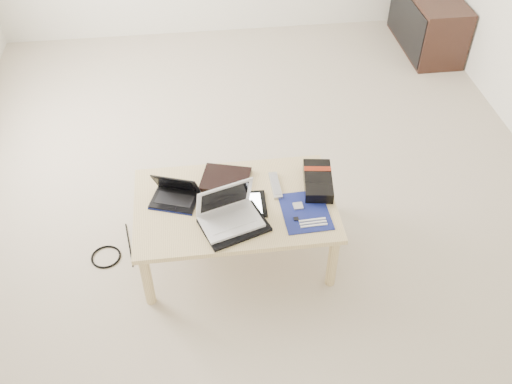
{
  "coord_description": "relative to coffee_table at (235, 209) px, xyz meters",
  "views": [
    {
      "loc": [
        -0.32,
        -3.02,
        2.57
      ],
      "look_at": [
        -0.04,
        -0.78,
        0.47
      ],
      "focal_mm": 40.0,
      "sensor_mm": 36.0,
      "label": 1
    }
  ],
  "objects": [
    {
      "name": "coffee_table",
      "position": [
        0.0,
        0.0,
        0.0
      ],
      "size": [
        1.1,
        0.7,
        0.4
      ],
      "color": "#D8C082",
      "rests_on": "ground"
    },
    {
      "name": "media_cabinet",
      "position": [
        1.93,
        2.23,
        -0.1
      ],
      "size": [
        0.41,
        0.9,
        0.5
      ],
      "color": "#3B2118",
      "rests_on": "ground"
    },
    {
      "name": "cable_coil",
      "position": [
        -0.12,
        -0.08,
        0.06
      ],
      "size": [
        0.12,
        0.12,
        0.01
      ],
      "primitive_type": "torus",
      "rotation": [
        0.0,
        0.0,
        -0.12
      ],
      "color": "black",
      "rests_on": "coffee_table"
    },
    {
      "name": "netbook",
      "position": [
        -0.32,
        0.07,
        0.08
      ],
      "size": [
        0.3,
        0.25,
        0.16
      ],
      "color": "black",
      "rests_on": "coffee_table"
    },
    {
      "name": "white_laptop",
      "position": [
        -0.04,
        -0.14,
        0.11
      ],
      "size": [
        0.36,
        0.3,
        0.22
      ],
      "color": "silver",
      "rests_on": "neoprene_sleeve"
    },
    {
      "name": "floor_cable_coil",
      "position": [
        -0.77,
        0.05,
        -0.35
      ],
      "size": [
        0.22,
        0.22,
        0.01
      ],
      "primitive_type": "torus",
      "rotation": [
        0.0,
        0.0,
        -0.28
      ],
      "color": "black",
      "rests_on": "ground"
    },
    {
      "name": "ground",
      "position": [
        0.16,
        0.78,
        -0.35
      ],
      "size": [
        4.0,
        4.0,
        0.0
      ],
      "primitive_type": "plane",
      "color": "#C3B29E",
      "rests_on": "ground"
    },
    {
      "name": "motherboard",
      "position": [
        0.37,
        -0.12,
        0.05
      ],
      "size": [
        0.26,
        0.32,
        0.01
      ],
      "color": "#0C154C",
      "rests_on": "coffee_table"
    },
    {
      "name": "gpu_box",
      "position": [
        0.48,
        0.09,
        0.08
      ],
      "size": [
        0.2,
        0.33,
        0.07
      ],
      "color": "black",
      "rests_on": "coffee_table"
    },
    {
      "name": "neoprene_sleeve",
      "position": [
        -0.02,
        -0.18,
        0.06
      ],
      "size": [
        0.39,
        0.34,
        0.02
      ],
      "primitive_type": "cube",
      "rotation": [
        0.0,
        0.0,
        0.34
      ],
      "color": "black",
      "rests_on": "coffee_table"
    },
    {
      "name": "remote",
      "position": [
        0.24,
        0.1,
        0.06
      ],
      "size": [
        0.05,
        0.21,
        0.02
      ],
      "color": "#ABABB0",
      "rests_on": "coffee_table"
    },
    {
      "name": "tablet",
      "position": [
        0.04,
        -0.03,
        0.06
      ],
      "size": [
        0.27,
        0.21,
        0.01
      ],
      "color": "black",
      "rests_on": "coffee_table"
    },
    {
      "name": "book",
      "position": [
        -0.03,
        0.19,
        0.06
      ],
      "size": [
        0.32,
        0.29,
        0.03
      ],
      "color": "black",
      "rests_on": "coffee_table"
    },
    {
      "name": "floor_cable_trail",
      "position": [
        -0.64,
        0.13,
        -0.35
      ],
      "size": [
        0.06,
        0.35,
        0.01
      ],
      "primitive_type": "cylinder",
      "rotation": [
        1.57,
        0.0,
        0.16
      ],
      "color": "black",
      "rests_on": "ground"
    }
  ]
}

